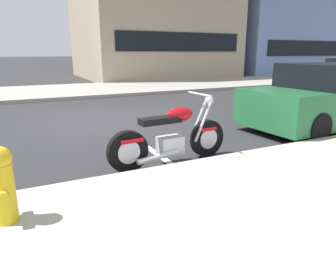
{
  "coord_description": "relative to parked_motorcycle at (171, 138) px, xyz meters",
  "views": [
    {
      "loc": [
        -2.13,
        -8.04,
        1.77
      ],
      "look_at": [
        0.02,
        -3.65,
        0.46
      ],
      "focal_mm": 32.87,
      "sensor_mm": 36.0,
      "label": 1
    }
  ],
  "objects": [
    {
      "name": "ground_plane",
      "position": [
        -0.02,
        3.77,
        -0.43
      ],
      "size": [
        260.0,
        260.0,
        0.0
      ],
      "primitive_type": "plane",
      "color": "#28282B"
    },
    {
      "name": "sidewalk_far_curb",
      "position": [
        11.98,
        10.3,
        -0.36
      ],
      "size": [
        120.0,
        5.0,
        0.14
      ],
      "primitive_type": "cube",
      "color": "gray",
      "rests_on": "ground"
    },
    {
      "name": "parking_stall_stripe",
      "position": [
        -0.02,
        0.34,
        -0.43
      ],
      "size": [
        0.12,
        2.2,
        0.01
      ],
      "primitive_type": "cube",
      "color": "silver",
      "rests_on": "ground"
    },
    {
      "name": "fire_hydrant",
      "position": [
        -2.39,
        -1.1,
        0.12
      ],
      "size": [
        0.24,
        0.36,
        0.78
      ],
      "color": "gold",
      "rests_on": "sidewalk_near_curb"
    },
    {
      "name": "parked_motorcycle",
      "position": [
        0.0,
        0.0,
        0.0
      ],
      "size": [
        2.14,
        0.62,
        1.12
      ],
      "rotation": [
        0.0,
        0.0,
        0.07
      ],
      "color": "black",
      "rests_on": "ground"
    },
    {
      "name": "parked_car_across_street",
      "position": [
        4.53,
        0.64,
        0.27
      ],
      "size": [
        4.39,
        1.99,
        1.52
      ],
      "rotation": [
        0.0,
        0.0,
        0.05
      ],
      "color": "#236638",
      "rests_on": "ground"
    },
    {
      "name": "townhouse_behind_pole",
      "position": [
        18.71,
        18.09,
        4.22
      ],
      "size": [
        11.64,
        11.06,
        9.29
      ],
      "color": "#6B84B2",
      "rests_on": "ground"
    }
  ]
}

